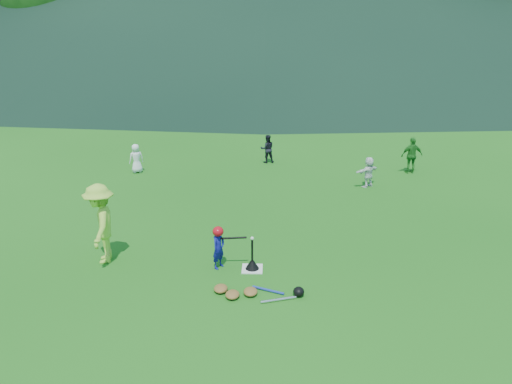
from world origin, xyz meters
TOP-DOWN VIEW (x-y plane):
  - ground at (0.00, 0.00)m, footprint 120.00×120.00m
  - home_plate at (0.00, 0.00)m, footprint 0.45×0.45m
  - baseball at (0.00, 0.00)m, footprint 0.08×0.08m
  - batter_child at (-0.73, 0.07)m, footprint 0.37×0.41m
  - adult_coach at (-3.34, 0.30)m, footprint 0.87×1.27m
  - fielder_a at (-4.33, 6.97)m, footprint 0.59×0.53m
  - fielder_b at (0.23, 8.37)m, footprint 0.58×0.49m
  - fielder_c at (5.26, 7.22)m, footprint 0.78×0.41m
  - fielder_d at (3.50, 5.68)m, footprint 0.90×0.79m
  - batting_tee at (0.00, 0.00)m, footprint 0.30×0.30m
  - batter_gear at (-0.71, 0.07)m, footprint 0.73×0.26m
  - equipment_pile at (0.01, -1.06)m, footprint 1.80×0.64m
  - outfield_fence at (0.00, 28.00)m, footprint 70.07×0.08m

SIDE VIEW (x-z plane):
  - ground at x=0.00m, z-range 0.00..0.00m
  - home_plate at x=0.00m, z-range 0.00..0.02m
  - equipment_pile at x=0.01m, z-range -0.03..0.16m
  - batting_tee at x=0.00m, z-range -0.21..0.47m
  - batter_child at x=-0.73m, z-range 0.00..0.94m
  - fielder_d at x=3.50m, z-range 0.00..0.99m
  - fielder_a at x=-4.33m, z-range 0.00..1.02m
  - fielder_b at x=0.23m, z-range 0.00..1.06m
  - fielder_c at x=5.26m, z-range 0.00..1.27m
  - outfield_fence at x=0.00m, z-range 0.03..1.36m
  - baseball at x=0.00m, z-range 0.70..0.78m
  - batter_gear at x=-0.71m, z-range 0.70..1.00m
  - adult_coach at x=-3.34m, z-range 0.00..1.81m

